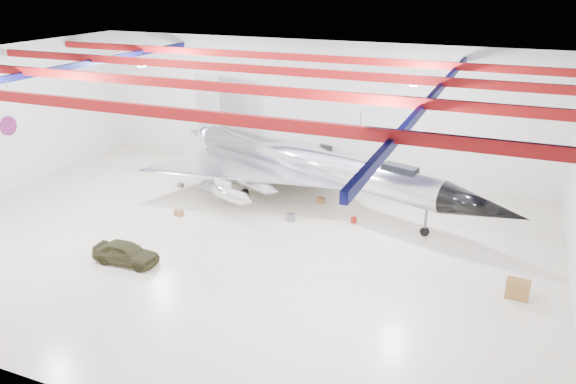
% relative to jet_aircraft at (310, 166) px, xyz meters
% --- Properties ---
extents(floor, '(40.00, 40.00, 0.00)m').
position_rel_jet_aircraft_xyz_m(floor, '(-2.46, -8.37, -2.66)').
color(floor, beige).
rests_on(floor, ground).
extents(wall_back, '(40.00, 0.00, 40.00)m').
position_rel_jet_aircraft_xyz_m(wall_back, '(-2.46, 6.63, 2.84)').
color(wall_back, silver).
rests_on(wall_back, floor).
extents(ceiling, '(40.00, 40.00, 0.00)m').
position_rel_jet_aircraft_xyz_m(ceiling, '(-2.46, -8.37, 8.34)').
color(ceiling, '#0A0F38').
rests_on(ceiling, wall_back).
extents(ceiling_structure, '(39.50, 29.50, 1.08)m').
position_rel_jet_aircraft_xyz_m(ceiling_structure, '(-2.46, -8.37, 7.66)').
color(ceiling_structure, maroon).
rests_on(ceiling_structure, ceiling).
extents(wall_roundel, '(0.10, 1.50, 1.50)m').
position_rel_jet_aircraft_xyz_m(wall_roundel, '(-22.40, -6.37, 2.34)').
color(wall_roundel, '#B21414').
rests_on(wall_roundel, wall_left).
extents(jet_aircraft, '(28.82, 21.46, 8.11)m').
position_rel_jet_aircraft_xyz_m(jet_aircraft, '(0.00, 0.00, 0.00)').
color(jet_aircraft, silver).
rests_on(jet_aircraft, floor).
extents(jeep, '(4.04, 1.77, 1.35)m').
position_rel_jet_aircraft_xyz_m(jeep, '(-6.41, -13.50, -1.98)').
color(jeep, '#333219').
rests_on(jeep, floor).
extents(desk, '(1.21, 0.66, 1.08)m').
position_rel_jet_aircraft_xyz_m(desk, '(14.89, -8.80, -2.12)').
color(desk, brown).
rests_on(desk, floor).
extents(crate_ply, '(0.60, 0.49, 0.40)m').
position_rel_jet_aircraft_xyz_m(crate_ply, '(-7.46, -6.33, -2.46)').
color(crate_ply, olive).
rests_on(crate_ply, floor).
extents(toolbox_red, '(0.59, 0.54, 0.34)m').
position_rel_jet_aircraft_xyz_m(toolbox_red, '(-4.23, 0.32, -2.49)').
color(toolbox_red, '#AB1711').
rests_on(toolbox_red, floor).
extents(engine_drum, '(0.59, 0.59, 0.49)m').
position_rel_jet_aircraft_xyz_m(engine_drum, '(0.17, -4.10, -2.41)').
color(engine_drum, '#59595B').
rests_on(engine_drum, floor).
extents(parts_bin, '(0.56, 0.45, 0.39)m').
position_rel_jet_aircraft_xyz_m(parts_bin, '(1.00, -0.31, -2.47)').
color(parts_bin, olive).
rests_on(parts_bin, floor).
extents(crate_small, '(0.45, 0.38, 0.30)m').
position_rel_jet_aircraft_xyz_m(crate_small, '(-10.48, -1.41, -2.51)').
color(crate_small, '#59595B').
rests_on(crate_small, floor).
extents(tool_chest, '(0.55, 0.55, 0.37)m').
position_rel_jet_aircraft_xyz_m(tool_chest, '(4.27, -2.78, -2.47)').
color(tool_chest, '#AB1711').
rests_on(tool_chest, floor).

